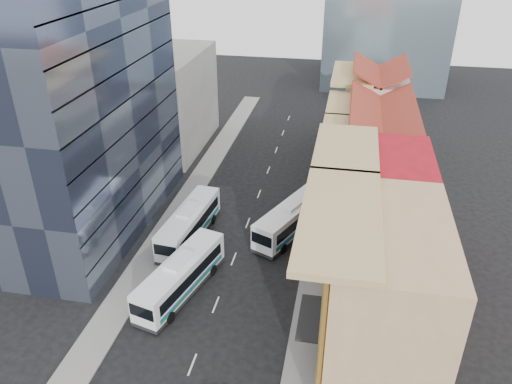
% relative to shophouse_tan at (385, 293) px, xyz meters
% --- Properties ---
extents(ground, '(200.00, 200.00, 0.00)m').
position_rel_shophouse_tan_xyz_m(ground, '(-14.00, -5.00, -6.00)').
color(ground, black).
rests_on(ground, ground).
extents(sidewalk_right, '(3.00, 90.00, 0.15)m').
position_rel_shophouse_tan_xyz_m(sidewalk_right, '(-5.50, 17.00, -5.92)').
color(sidewalk_right, slate).
rests_on(sidewalk_right, ground).
extents(sidewalk_left, '(3.00, 90.00, 0.15)m').
position_rel_shophouse_tan_xyz_m(sidewalk_left, '(-22.50, 17.00, -5.92)').
color(sidewalk_left, slate).
rests_on(sidewalk_left, ground).
extents(shophouse_tan, '(8.00, 14.00, 12.00)m').
position_rel_shophouse_tan_xyz_m(shophouse_tan, '(0.00, 0.00, 0.00)').
color(shophouse_tan, tan).
rests_on(shophouse_tan, ground).
extents(shophouse_red, '(8.00, 10.00, 12.00)m').
position_rel_shophouse_tan_xyz_m(shophouse_red, '(0.00, 12.00, 0.00)').
color(shophouse_red, '#AE131D').
rests_on(shophouse_red, ground).
extents(shophouse_cream_near, '(8.00, 9.00, 10.00)m').
position_rel_shophouse_tan_xyz_m(shophouse_cream_near, '(0.00, 21.50, -1.00)').
color(shophouse_cream_near, beige).
rests_on(shophouse_cream_near, ground).
extents(shophouse_cream_mid, '(8.00, 9.00, 10.00)m').
position_rel_shophouse_tan_xyz_m(shophouse_cream_mid, '(0.00, 30.50, -1.00)').
color(shophouse_cream_mid, beige).
rests_on(shophouse_cream_mid, ground).
extents(shophouse_cream_far, '(8.00, 12.00, 11.00)m').
position_rel_shophouse_tan_xyz_m(shophouse_cream_far, '(0.00, 41.00, -0.50)').
color(shophouse_cream_far, beige).
rests_on(shophouse_cream_far, ground).
extents(office_tower, '(12.00, 26.00, 30.00)m').
position_rel_shophouse_tan_xyz_m(office_tower, '(-31.00, 14.00, 9.00)').
color(office_tower, '#373F57').
rests_on(office_tower, ground).
extents(office_block_far, '(10.00, 18.00, 14.00)m').
position_rel_shophouse_tan_xyz_m(office_block_far, '(-30.00, 37.00, 1.00)').
color(office_block_far, gray).
rests_on(office_block_far, ground).
extents(bus_left_near, '(5.57, 11.98, 3.74)m').
position_rel_shophouse_tan_xyz_m(bus_left_near, '(-17.53, 4.13, -4.13)').
color(bus_left_near, white).
rests_on(bus_left_near, ground).
extents(bus_left_far, '(3.91, 11.89, 3.74)m').
position_rel_shophouse_tan_xyz_m(bus_left_far, '(-19.50, 12.88, -4.13)').
color(bus_left_far, silver).
rests_on(bus_left_far, ground).
extents(bus_right, '(7.38, 11.96, 3.80)m').
position_rel_shophouse_tan_xyz_m(bus_right, '(-8.84, 16.06, -4.10)').
color(bus_right, white).
rests_on(bus_right, ground).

